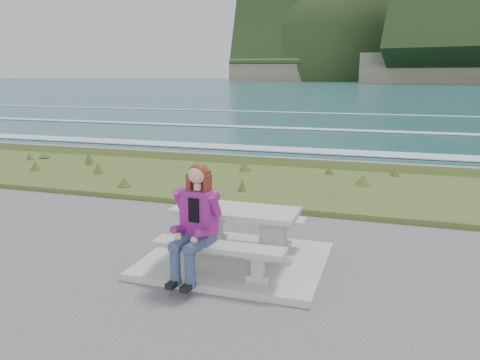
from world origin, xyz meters
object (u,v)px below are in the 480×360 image
at_px(picnic_table, 235,219).
at_px(bench_seaward, 249,221).
at_px(seated_woman, 193,238).
at_px(bench_landward, 219,251).

relative_size(picnic_table, bench_seaward, 1.00).
distance_m(picnic_table, seated_woman, 0.90).
bearing_deg(bench_seaward, picnic_table, -90.00).
height_order(bench_landward, bench_seaward, same).
bearing_deg(seated_woman, bench_landward, 31.98).
bearing_deg(bench_landward, picnic_table, 90.00).
relative_size(picnic_table, seated_woman, 1.19).
relative_size(bench_landward, bench_seaward, 1.00).
bearing_deg(bench_landward, bench_seaward, 90.00).
bearing_deg(seated_woman, picnic_table, 76.83).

